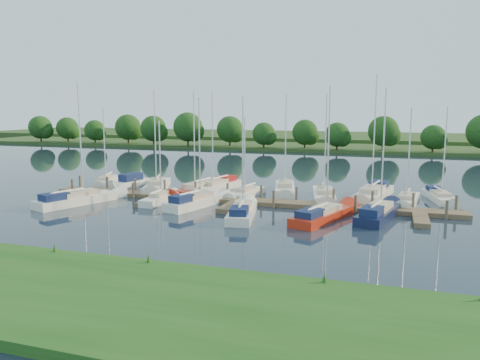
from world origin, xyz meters
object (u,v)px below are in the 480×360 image
(sailboat_s_2, at_px, (197,203))
(sailboat_n_5, at_px, (246,194))
(dock, at_px, (238,202))
(motorboat, at_px, (130,183))
(sailboat_n_0, at_px, (107,182))

(sailboat_s_2, bearing_deg, sailboat_n_5, 81.36)
(sailboat_n_5, bearing_deg, dock, 107.77)
(dock, bearing_deg, motorboat, 159.51)
(motorboat, distance_m, sailboat_s_2, 13.98)
(motorboat, bearing_deg, sailboat_n_0, 3.39)
(sailboat_n_5, bearing_deg, motorboat, 4.73)
(motorboat, height_order, sailboat_s_2, sailboat_s_2)
(sailboat_s_2, bearing_deg, sailboat_n_0, 168.23)
(sailboat_n_0, distance_m, sailboat_s_2, 17.25)
(dock, height_order, sailboat_s_2, sailboat_s_2)
(sailboat_n_0, bearing_deg, dock, 143.71)
(sailboat_n_5, bearing_deg, sailboat_n_0, 4.27)
(sailboat_n_5, relative_size, sailboat_s_2, 0.81)
(sailboat_n_0, bearing_deg, motorboat, 152.99)
(dock, relative_size, sailboat_s_2, 3.85)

